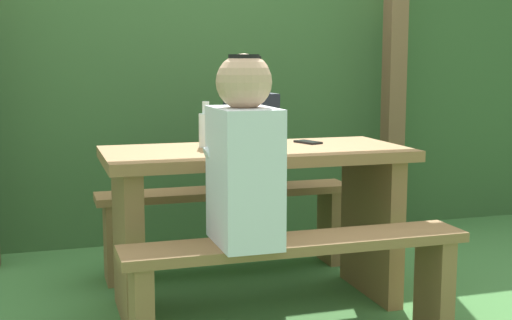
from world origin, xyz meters
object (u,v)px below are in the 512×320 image
(person_white_shirt, at_px, (244,157))
(cell_phone, at_px, (308,142))
(bottle_left, at_px, (241,129))
(picnic_table, at_px, (256,200))
(bench_far, at_px, (226,213))
(bench_near, at_px, (298,272))
(drinking_glass, at_px, (266,139))
(person_black_coat, at_px, (251,127))
(bottle_right, at_px, (206,129))

(person_white_shirt, distance_m, cell_phone, 0.86)
(bottle_left, bearing_deg, picnic_table, 36.13)
(bench_far, relative_size, person_white_shirt, 1.95)
(bench_near, relative_size, cell_phone, 10.00)
(picnic_table, xyz_separation_m, person_white_shirt, (-0.22, -0.55, 0.29))
(bench_far, xyz_separation_m, drinking_glass, (0.06, -0.53, 0.46))
(person_black_coat, bearing_deg, picnic_table, -104.48)
(person_white_shirt, distance_m, bottle_left, 0.51)
(person_white_shirt, bearing_deg, person_black_coat, 71.84)
(picnic_table, bearing_deg, bench_far, 90.00)
(bench_near, height_order, drinking_glass, drinking_glass)
(bottle_left, xyz_separation_m, cell_phone, (0.40, 0.18, -0.09))
(person_black_coat, distance_m, drinking_glass, 0.53)
(person_white_shirt, bearing_deg, bench_far, 78.79)
(picnic_table, bearing_deg, bottle_left, -143.87)
(bench_near, relative_size, person_black_coat, 1.95)
(bench_near, distance_m, bench_far, 1.12)
(bottle_left, bearing_deg, person_black_coat, 69.40)
(cell_phone, bearing_deg, bench_near, -134.36)
(bottle_left, bearing_deg, drinking_glass, 32.12)
(person_black_coat, height_order, cell_phone, person_black_coat)
(cell_phone, bearing_deg, bench_far, 104.83)
(cell_phone, bearing_deg, person_white_shirt, -148.05)
(picnic_table, relative_size, bottle_left, 5.67)
(bottle_left, height_order, bottle_right, bottle_left)
(bottle_left, bearing_deg, bench_far, 81.79)
(bench_near, bearing_deg, person_white_shirt, 179.14)
(bench_near, bearing_deg, cell_phone, 65.68)
(person_white_shirt, height_order, person_black_coat, same)
(picnic_table, bearing_deg, bottle_right, 152.21)
(bench_far, relative_size, drinking_glass, 17.90)
(bottle_right, bearing_deg, bottle_left, -55.60)
(bottle_right, height_order, cell_phone, bottle_right)
(picnic_table, xyz_separation_m, bench_near, (0.00, -0.56, -0.18))
(bench_near, bearing_deg, person_black_coat, 82.66)
(picnic_table, bearing_deg, cell_phone, 21.26)
(person_white_shirt, bearing_deg, drinking_glass, 64.33)
(person_white_shirt, distance_m, drinking_glass, 0.65)
(bench_far, bearing_deg, bottle_right, -115.29)
(drinking_glass, height_order, bottle_right, bottle_right)
(bench_far, distance_m, person_black_coat, 0.49)
(person_black_coat, xyz_separation_m, bottle_right, (-0.35, -0.44, 0.05))
(bench_far, relative_size, cell_phone, 10.00)
(picnic_table, height_order, person_black_coat, person_black_coat)
(picnic_table, height_order, bench_near, picnic_table)
(bottle_left, relative_size, bottle_right, 1.15)
(person_white_shirt, xyz_separation_m, cell_phone, (0.53, 0.67, -0.04))
(bottle_left, distance_m, bottle_right, 0.21)
(person_white_shirt, distance_m, bottle_right, 0.67)
(person_white_shirt, bearing_deg, bottle_left, 75.05)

